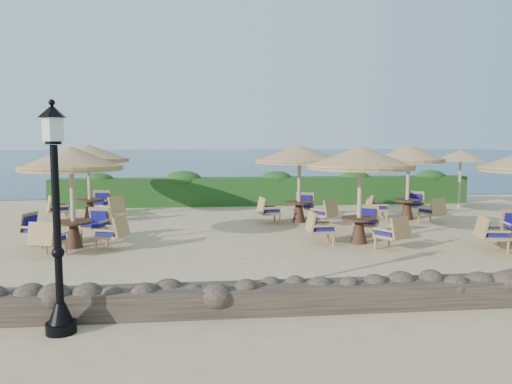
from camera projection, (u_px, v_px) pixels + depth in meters
The scene contains 11 objects.
ground at pixel (296, 237), 14.56m from camera, with size 120.00×120.00×0.00m, color tan.
sea at pixel (218, 157), 83.76m from camera, with size 160.00×160.00×0.00m, color #0A2645.
hedge at pixel (265, 191), 21.61m from camera, with size 18.00×0.90×1.20m, color #173E14.
stone_wall at pixel (365, 295), 8.41m from camera, with size 15.00×0.65×0.44m, color brown.
lamp_post at pixel (57, 228), 7.15m from camera, with size 0.44×0.44×3.31m.
extra_parasol at pixel (461, 156), 20.32m from camera, with size 2.30×2.30×2.41m.
cafe_set_0 at pixel (72, 180), 12.88m from camera, with size 2.88×2.88×2.65m.
cafe_set_1 at pixel (360, 173), 13.45m from camera, with size 2.92×2.92×2.65m.
cafe_set_3 at pixel (89, 165), 17.67m from camera, with size 2.86×2.86×2.65m.
cafe_set_4 at pixel (299, 165), 16.94m from camera, with size 3.05×3.05×2.65m.
cafe_set_5 at pixel (408, 168), 17.52m from camera, with size 2.68×2.76×2.65m.
Camera 1 is at (-2.73, -14.13, 2.82)m, focal length 35.00 mm.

